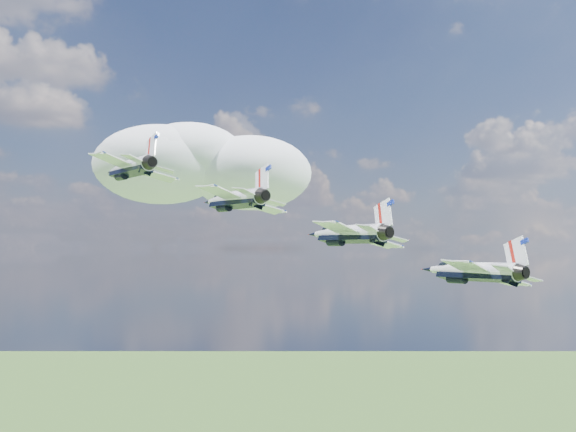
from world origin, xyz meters
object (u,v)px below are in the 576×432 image
jet_1 (233,199)px  jet_2 (346,233)px  jet_0 (128,168)px  jet_3 (469,271)px

jet_1 → jet_2: (8.70, -8.33, -3.66)m
jet_0 → jet_2: size_ratio=1.00×
jet_2 → jet_0: bearing=131.8°
jet_1 → jet_3: jet_1 is taller
jet_1 → jet_0: bearing=131.8°
jet_2 → jet_3: jet_2 is taller
jet_3 → jet_2: bearing=131.8°
jet_2 → jet_3: 12.59m
jet_1 → jet_2: bearing=-48.2°
jet_0 → jet_3: size_ratio=1.00×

